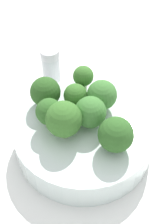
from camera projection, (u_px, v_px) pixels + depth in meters
ground_plane at (84, 145)px, 0.54m from camera, size 3.00×3.00×0.00m
bowl at (84, 136)px, 0.52m from camera, size 0.23×0.23×0.05m
broccoli_floret_0 at (91, 113)px, 0.48m from camera, size 0.05×0.05×0.05m
broccoli_floret_1 at (116, 135)px, 0.45m from camera, size 0.05×0.05×0.06m
broccoli_floret_2 at (64, 120)px, 0.46m from camera, size 0.06×0.06×0.06m
broccoli_floret_3 at (76, 96)px, 0.51m from camera, size 0.04×0.04×0.05m
broccoli_floret_4 at (102, 95)px, 0.51m from camera, size 0.05×0.05×0.06m
broccoli_floret_5 at (83, 77)px, 0.53m from camera, size 0.04×0.04×0.05m
broccoli_floret_6 at (45, 92)px, 0.51m from camera, size 0.05×0.05×0.05m
broccoli_floret_7 at (49, 112)px, 0.48m from camera, size 0.04×0.04×0.05m
pepper_shaker at (51, 65)px, 0.63m from camera, size 0.04×0.04×0.08m
almond_crumb_2 at (102, 96)px, 0.62m from camera, size 0.01×0.01×0.01m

